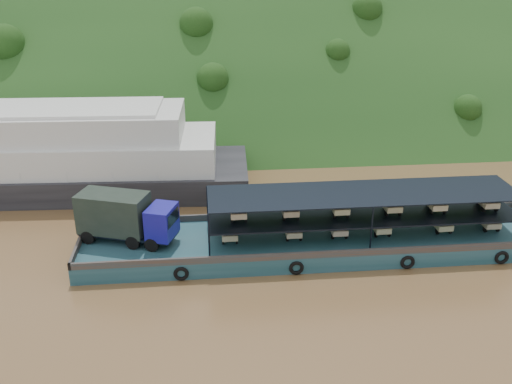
{
  "coord_description": "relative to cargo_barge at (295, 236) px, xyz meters",
  "views": [
    {
      "loc": [
        -6.09,
        -38.66,
        20.99
      ],
      "look_at": [
        -2.0,
        3.0,
        3.2
      ],
      "focal_mm": 40.0,
      "sensor_mm": 36.0,
      "label": 1
    }
  ],
  "objects": [
    {
      "name": "passenger_ferry",
      "position": [
        -22.29,
        14.25,
        2.26
      ],
      "size": [
        39.87,
        11.66,
        7.99
      ],
      "rotation": [
        0.0,
        0.0,
        -0.05
      ],
      "color": "black",
      "rests_on": "ground"
    },
    {
      "name": "cargo_barge",
      "position": [
        0.0,
        0.0,
        0.0
      ],
      "size": [
        35.11,
        7.18,
        4.83
      ],
      "color": "#123A41",
      "rests_on": "ground"
    },
    {
      "name": "hillside",
      "position": [
        -0.59,
        36.97,
        -1.2
      ],
      "size": [
        140.0,
        39.6,
        39.6
      ],
      "primitive_type": "cube",
      "rotation": [
        0.79,
        0.0,
        0.0
      ],
      "color": "#143413",
      "rests_on": "ground"
    },
    {
      "name": "ground",
      "position": [
        -0.59,
        0.97,
        -1.2
      ],
      "size": [
        160.0,
        160.0,
        0.0
      ],
      "primitive_type": "plane",
      "color": "brown",
      "rests_on": "ground"
    }
  ]
}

